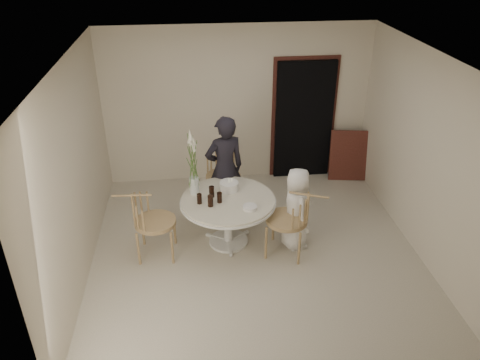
{
  "coord_description": "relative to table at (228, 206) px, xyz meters",
  "views": [
    {
      "loc": [
        -0.8,
        -5.24,
        4.06
      ],
      "look_at": [
        -0.18,
        0.3,
        0.99
      ],
      "focal_mm": 35.0,
      "sensor_mm": 36.0,
      "label": 1
    }
  ],
  "objects": [
    {
      "name": "chair_far",
      "position": [
        0.02,
        1.16,
        0.01
      ],
      "size": [
        0.55,
        0.59,
        0.96
      ],
      "rotation": [
        0.0,
        0.0,
        -0.03
      ],
      "color": "tan",
      "rests_on": "ground"
    },
    {
      "name": "chair_right",
      "position": [
        0.9,
        -0.36,
        0.02
      ],
      "size": [
        0.71,
        0.69,
        0.99
      ],
      "rotation": [
        0.0,
        0.0,
        -1.96
      ],
      "color": "tan",
      "rests_on": "ground"
    },
    {
      "name": "picture_frame",
      "position": [
        2.3,
        1.7,
        -0.17
      ],
      "size": [
        0.7,
        0.3,
        0.9
      ],
      "primitive_type": "cube",
      "rotation": [
        -0.17,
        0.0,
        -0.15
      ],
      "color": "maroon",
      "rests_on": "ground"
    },
    {
      "name": "boy",
      "position": [
        0.93,
        -0.16,
        -0.01
      ],
      "size": [
        0.45,
        0.63,
        1.21
      ],
      "primitive_type": "imported",
      "rotation": [
        0.0,
        0.0,
        1.68
      ],
      "color": "white",
      "rests_on": "ground"
    },
    {
      "name": "table",
      "position": [
        0.0,
        0.0,
        0.0
      ],
      "size": [
        1.33,
        1.33,
        0.73
      ],
      "color": "silver",
      "rests_on": "ground"
    },
    {
      "name": "cola_tumbler_d",
      "position": [
        -0.22,
        0.08,
        0.19
      ],
      "size": [
        0.08,
        0.08,
        0.16
      ],
      "primitive_type": "cylinder",
      "rotation": [
        0.0,
        0.0,
        -0.07
      ],
      "color": "black",
      "rests_on": "table"
    },
    {
      "name": "cola_tumbler_c",
      "position": [
        -0.39,
        -0.07,
        0.19
      ],
      "size": [
        0.07,
        0.07,
        0.14
      ],
      "primitive_type": "cylinder",
      "rotation": [
        0.0,
        0.0,
        0.11
      ],
      "color": "black",
      "rests_on": "table"
    },
    {
      "name": "chair_left",
      "position": [
        -1.14,
        -0.15,
        0.01
      ],
      "size": [
        0.61,
        0.57,
        0.97
      ],
      "rotation": [
        0.0,
        0.0,
        1.51
      ],
      "color": "tan",
      "rests_on": "ground"
    },
    {
      "name": "doorway",
      "position": [
        1.5,
        1.94,
        0.43
      ],
      "size": [
        1.0,
        0.1,
        2.1
      ],
      "primitive_type": "cube",
      "color": "black",
      "rests_on": "ground"
    },
    {
      "name": "girl",
      "position": [
        0.02,
        0.71,
        0.22
      ],
      "size": [
        0.7,
        0.56,
        1.66
      ],
      "primitive_type": "imported",
      "rotation": [
        0.0,
        0.0,
        3.43
      ],
      "color": "black",
      "rests_on": "ground"
    },
    {
      "name": "birthday_cake",
      "position": [
        0.04,
        0.24,
        0.18
      ],
      "size": [
        0.27,
        0.27,
        0.18
      ],
      "rotation": [
        0.0,
        0.0,
        0.0
      ],
      "color": "white",
      "rests_on": "table"
    },
    {
      "name": "ground",
      "position": [
        0.35,
        -0.25,
        -0.62
      ],
      "size": [
        4.5,
        4.5,
        0.0
      ],
      "primitive_type": "plane",
      "color": "beige",
      "rests_on": "ground"
    },
    {
      "name": "cola_tumbler_a",
      "position": [
        -0.12,
        -0.08,
        0.19
      ],
      "size": [
        0.08,
        0.08,
        0.15
      ],
      "primitive_type": "cylinder",
      "rotation": [
        0.0,
        0.0,
        0.12
      ],
      "color": "black",
      "rests_on": "table"
    },
    {
      "name": "room_shell",
      "position": [
        0.35,
        -0.25,
        1.0
      ],
      "size": [
        4.5,
        4.5,
        4.5
      ],
      "color": "silver",
      "rests_on": "ground"
    },
    {
      "name": "door_trim",
      "position": [
        1.5,
        1.98,
        0.49
      ],
      "size": [
        1.12,
        0.03,
        2.22
      ],
      "primitive_type": "cube",
      "color": "maroon",
      "rests_on": "ground"
    },
    {
      "name": "cola_tumbler_b",
      "position": [
        -0.25,
        -0.16,
        0.19
      ],
      "size": [
        0.08,
        0.08,
        0.16
      ],
      "primitive_type": "cylinder",
      "rotation": [
        0.0,
        0.0,
        -0.11
      ],
      "color": "black",
      "rests_on": "table"
    },
    {
      "name": "flower_vase",
      "position": [
        -0.45,
        0.21,
        0.55
      ],
      "size": [
        0.13,
        0.13,
        0.98
      ],
      "rotation": [
        0.0,
        0.0,
        0.33
      ],
      "color": "silver",
      "rests_on": "table"
    },
    {
      "name": "plate_stack",
      "position": [
        0.27,
        -0.29,
        0.14
      ],
      "size": [
        0.23,
        0.23,
        0.05
      ],
      "primitive_type": "cylinder",
      "rotation": [
        0.0,
        0.0,
        -0.24
      ],
      "color": "white",
      "rests_on": "table"
    }
  ]
}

